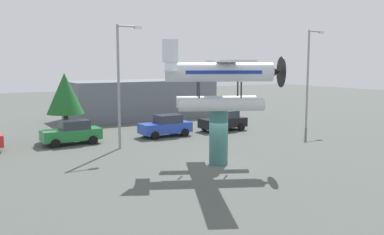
% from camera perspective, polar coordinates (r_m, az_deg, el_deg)
% --- Properties ---
extents(ground_plane, '(140.00, 140.00, 0.00)m').
position_cam_1_polar(ground_plane, '(25.38, 3.53, -6.23)').
color(ground_plane, '#4C514C').
extents(display_pedestal, '(1.10, 1.10, 3.26)m').
position_cam_1_polar(display_pedestal, '(25.05, 3.56, -2.60)').
color(display_pedestal, '#386B66').
rests_on(display_pedestal, ground).
extents(floatplane_monument, '(7.14, 9.83, 4.00)m').
position_cam_1_polar(floatplane_monument, '(24.72, 3.93, 4.97)').
color(floatplane_monument, silver).
rests_on(floatplane_monument, display_pedestal).
extents(car_mid_green, '(4.20, 2.02, 1.76)m').
position_cam_1_polar(car_mid_green, '(32.48, -15.72, -1.91)').
color(car_mid_green, '#237A38').
rests_on(car_mid_green, ground).
extents(car_far_blue, '(4.20, 2.02, 1.76)m').
position_cam_1_polar(car_far_blue, '(34.65, -3.51, -1.08)').
color(car_far_blue, '#2847B7').
rests_on(car_far_blue, ground).
extents(car_distant_black, '(4.20, 2.02, 1.76)m').
position_cam_1_polar(car_distant_black, '(37.60, 4.22, -0.43)').
color(car_distant_black, black).
rests_on(car_distant_black, ground).
extents(streetlight_primary, '(1.84, 0.28, 8.51)m').
position_cam_1_polar(streetlight_primary, '(29.82, -9.46, 5.23)').
color(streetlight_primary, gray).
rests_on(streetlight_primary, ground).
extents(streetlight_secondary, '(1.84, 0.28, 8.81)m').
position_cam_1_polar(streetlight_secondary, '(39.98, 15.39, 5.80)').
color(streetlight_secondary, gray).
rests_on(streetlight_secondary, ground).
extents(storefront_building, '(15.51, 6.24, 4.04)m').
position_cam_1_polar(storefront_building, '(46.56, -6.81, 2.45)').
color(storefront_building, slate).
rests_on(storefront_building, ground).
extents(tree_east, '(2.82, 2.82, 5.17)m').
position_cam_1_polar(tree_east, '(34.23, -16.60, 3.05)').
color(tree_east, brown).
rests_on(tree_east, ground).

